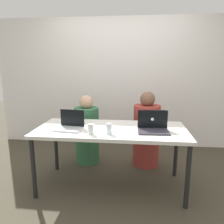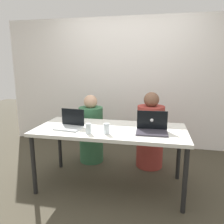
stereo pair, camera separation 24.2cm
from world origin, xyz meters
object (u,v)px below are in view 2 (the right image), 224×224
Objects in this scene: person_on_left at (91,132)px; laptop_back_right at (151,124)px; laptop_front_right at (152,128)px; water_glass_center at (106,129)px; laptop_front_left at (70,124)px; person_on_right at (150,134)px; water_glass_left at (89,129)px.

person_on_left is 3.20× the size of laptop_back_right.
laptop_back_right is (0.92, -0.57, 0.34)m from person_on_left.
laptop_back_right is at bearing 134.12° from person_on_left.
water_glass_center is at bearing -164.83° from laptop_front_right.
water_glass_center is (-0.47, -0.31, 0.00)m from laptop_back_right.
person_on_left is 9.07× the size of water_glass_center.
laptop_front_right reaches higher than laptop_front_left.
person_on_right reaches higher than laptop_front_left.
laptop_front_right is (0.96, 0.02, 0.00)m from laptop_front_left.
laptop_front_right is (0.03, -0.73, 0.31)m from person_on_right.
person_on_left is 9.19× the size of water_glass_left.
water_glass_center is (-0.45, -0.88, 0.31)m from person_on_right.
laptop_front_left is 2.79× the size of water_glass_center.
person_on_right is 1.23m from laptop_front_left.
person_on_left is 0.82m from laptop_front_left.
laptop_front_left is 0.96m from laptop_back_right.
person_on_right is at bearing -97.13° from laptop_back_right.
person_on_left is 1.00m from water_glass_left.
water_glass_left is at bearing 18.69° from laptop_back_right.
laptop_front_right is (0.93, -0.73, 0.34)m from person_on_left.
laptop_back_right is 2.83× the size of water_glass_center.
laptop_front_left is 0.32m from water_glass_left.
person_on_right is at bearing 166.04° from person_on_left.
laptop_front_left is (-0.02, -0.75, 0.33)m from person_on_left.
person_on_right reaches higher than laptop_front_right.
laptop_front_right is 3.03× the size of water_glass_center.
person_on_right is 0.79m from laptop_front_right.
water_glass_center is at bearing -8.28° from laptop_front_left.
laptop_back_right is at bearing 94.77° from laptop_front_right.
water_glass_center is (-0.49, -0.15, 0.00)m from laptop_front_right.
laptop_front_left is at bearing 164.83° from water_glass_center.
laptop_back_right is at bearing 33.41° from water_glass_center.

